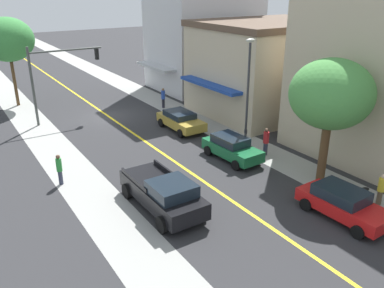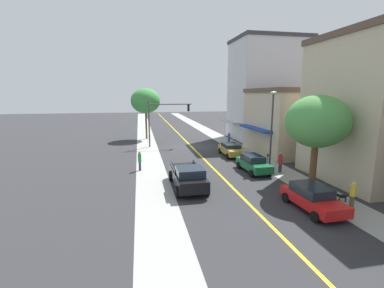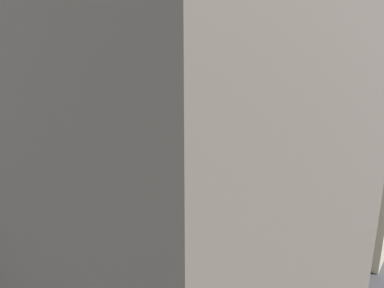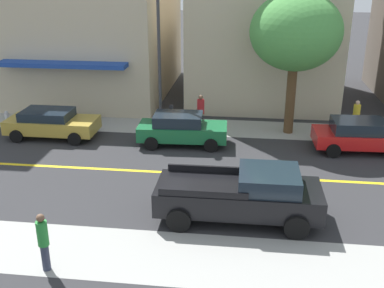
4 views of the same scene
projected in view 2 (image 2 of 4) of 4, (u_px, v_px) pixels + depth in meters
ground_plane at (191, 147)px, 36.20m from camera, size 140.00×140.00×0.00m
sidewalk_left at (233, 145)px, 37.32m from camera, size 2.71×126.00×0.01m
sidewalk_right at (147, 148)px, 35.08m from camera, size 2.71×126.00×0.01m
road_centerline_stripe at (191, 147)px, 36.20m from camera, size 0.20×126.00×0.00m
corner_shop_building at (267, 90)px, 41.48m from camera, size 11.69×8.28×15.30m
pale_office_building at (304, 121)px, 32.28m from camera, size 13.01×9.62×7.68m
street_tree_left_near at (145, 101)px, 41.41m from camera, size 4.51×4.51×7.88m
street_tree_right_corner at (317, 122)px, 19.00m from camera, size 4.41×4.41×6.98m
fire_hydrant at (234, 147)px, 34.13m from camera, size 0.44×0.24×0.78m
parking_meter at (268, 159)px, 25.43m from camera, size 0.12×0.18×1.42m
traffic_light_mast at (163, 116)px, 35.46m from camera, size 5.81×0.32×6.15m
street_lamp at (272, 122)px, 25.54m from camera, size 0.70×0.36×7.26m
red_sedan_left_curb at (312, 197)px, 16.37m from camera, size 2.18×4.44×1.49m
gold_sedan_left_curb at (231, 149)px, 30.73m from camera, size 2.12×4.43×1.40m
green_sedan_left_curb at (253, 163)px, 24.36m from camera, size 2.08×4.27×1.52m
black_pickup_truck at (188, 176)px, 20.13m from camera, size 2.40×5.52×1.81m
pedestrian_green_shirt at (140, 160)px, 24.72m from camera, size 0.31×0.31×1.79m
pedestrian_yellow_shirt at (353, 194)px, 16.58m from camera, size 0.35×0.35×1.70m
pedestrian_blue_shirt at (229, 139)px, 36.69m from camera, size 0.35×0.35×1.82m
pedestrian_red_shirt at (280, 162)px, 24.11m from camera, size 0.37×0.37×1.84m
small_dog at (342, 196)px, 17.67m from camera, size 0.71×0.40×0.53m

